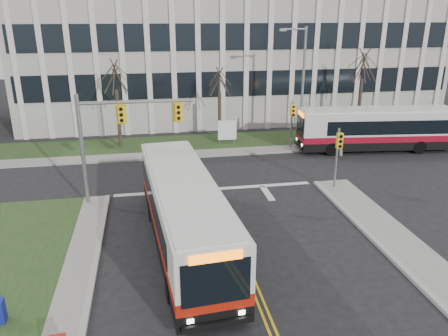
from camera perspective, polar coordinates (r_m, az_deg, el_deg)
ground at (r=19.41m, az=2.53°, el=-11.91°), size 120.00×120.00×0.00m
sidewalk_cross at (r=34.04m, az=5.26°, el=2.34°), size 44.00×1.60×0.14m
building_lawn at (r=36.63m, az=4.13°, el=3.61°), size 44.00×5.00×0.12m
office_building at (r=47.12m, az=0.69°, el=14.60°), size 40.00×16.00×12.00m
mast_arm_signal at (r=24.10m, az=-14.32°, el=4.88°), size 6.11×0.38×6.20m
signal_pole_near at (r=26.60m, az=14.67°, el=2.28°), size 0.34×0.39×3.80m
signal_pole_far at (r=34.22m, az=8.89°, el=6.50°), size 0.34×0.39×3.80m
streetlight at (r=34.74m, az=10.02°, el=11.16°), size 2.15×0.25×9.20m
directory_sign at (r=35.35m, az=0.42°, el=4.93°), size 1.50×0.12×2.00m
tree_left at (r=34.51m, az=-14.02°, el=11.36°), size 1.80×1.80×7.70m
tree_mid at (r=35.19m, az=-0.59°, el=11.04°), size 1.80×1.80×6.82m
tree_right at (r=38.67m, az=17.72°, el=12.45°), size 1.80×1.80×8.25m
bus_main at (r=19.72m, az=-5.24°, el=-6.07°), size 3.61×12.36×3.25m
bus_cross at (r=35.77m, az=19.30°, el=4.70°), size 12.18×3.83×3.19m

